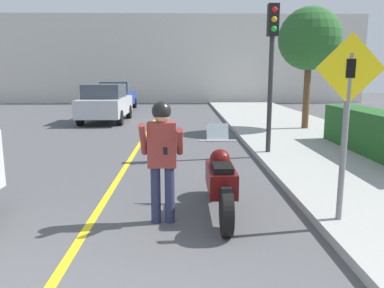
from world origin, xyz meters
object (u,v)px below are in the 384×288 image
object	(u,v)px
person_biker	(162,150)
traffic_light	(272,51)
street_tree	(310,39)
parked_car_blue	(117,96)
crossing_sign	(347,111)
parked_car_silver	(106,103)
motorcycle	(221,181)

from	to	relation	value
person_biker	traffic_light	world-z (taller)	traffic_light
street_tree	parked_car_blue	bearing A→B (deg)	133.82
crossing_sign	parked_car_silver	size ratio (longest dim) A/B	0.60
parked_car_blue	street_tree	bearing A→B (deg)	-46.18
street_tree	motorcycle	bearing A→B (deg)	-115.64
traffic_light	person_biker	bearing A→B (deg)	-120.04
crossing_sign	parked_car_silver	bearing A→B (deg)	115.18
motorcycle	traffic_light	size ratio (longest dim) A/B	0.62
street_tree	traffic_light	bearing A→B (deg)	-118.48
person_biker	parked_car_blue	world-z (taller)	person_biker
traffic_light	crossing_sign	bearing A→B (deg)	-90.43
crossing_sign	parked_car_blue	world-z (taller)	crossing_sign
motorcycle	parked_car_silver	bearing A→B (deg)	109.64
person_biker	parked_car_silver	bearing A→B (deg)	105.23
motorcycle	person_biker	distance (m)	1.09
parked_car_silver	motorcycle	bearing A→B (deg)	-70.36
crossing_sign	parked_car_blue	distance (m)	18.76
motorcycle	person_biker	world-z (taller)	person_biker
crossing_sign	street_tree	size ratio (longest dim) A/B	0.58
street_tree	crossing_sign	bearing A→B (deg)	-104.95
person_biker	parked_car_blue	distance (m)	17.83
traffic_light	parked_car_blue	bearing A→B (deg)	115.05
crossing_sign	traffic_light	bearing A→B (deg)	89.57
parked_car_silver	parked_car_blue	world-z (taller)	same
street_tree	parked_car_blue	distance (m)	12.50
motorcycle	parked_car_blue	distance (m)	17.68
motorcycle	person_biker	bearing A→B (deg)	-157.44
crossing_sign	motorcycle	bearing A→B (deg)	158.30
crossing_sign	parked_car_silver	xyz separation A→B (m)	(-5.65, 12.02, -0.79)
motorcycle	traffic_light	bearing A→B (deg)	67.63
motorcycle	traffic_light	world-z (taller)	traffic_light
street_tree	parked_car_blue	xyz separation A→B (m)	(-8.48, 8.84, -2.48)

